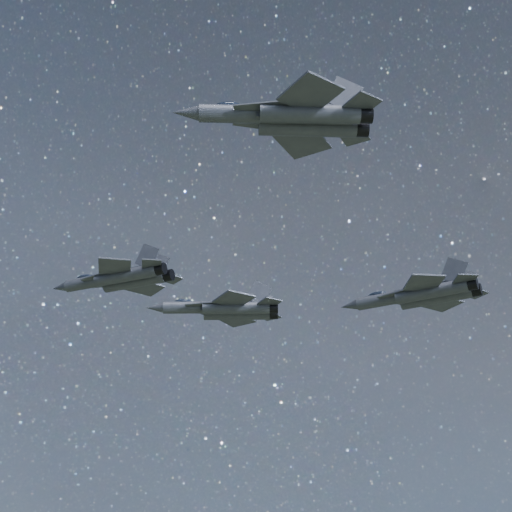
# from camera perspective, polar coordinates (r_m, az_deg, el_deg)

# --- Properties ---
(jet_lead) EXTENTS (15.51, 10.46, 3.91)m
(jet_lead) POSITION_cam_1_polar(r_m,az_deg,el_deg) (86.00, -9.79, -1.60)
(jet_lead) COLOR #353843
(jet_left) EXTENTS (18.18, 12.78, 4.59)m
(jet_left) POSITION_cam_1_polar(r_m,az_deg,el_deg) (102.56, -2.23, -3.87)
(jet_left) COLOR #353843
(jet_right) EXTENTS (17.48, 12.15, 4.39)m
(jet_right) POSITION_cam_1_polar(r_m,az_deg,el_deg) (66.56, 2.65, 10.02)
(jet_right) COLOR #353843
(jet_slot) EXTENTS (17.34, 11.51, 4.42)m
(jet_slot) POSITION_cam_1_polar(r_m,az_deg,el_deg) (93.00, 11.99, -2.75)
(jet_slot) COLOR #353843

